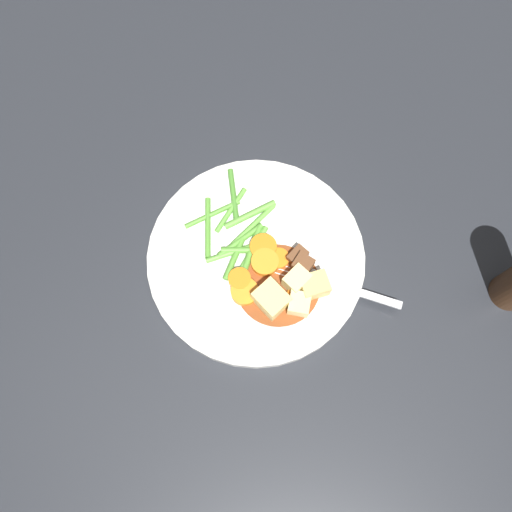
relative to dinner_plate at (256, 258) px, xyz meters
The scene contains 28 objects.
ground_plane 0.01m from the dinner_plate, ahead, with size 3.00×3.00×0.00m, color #26282D.
dinner_plate is the anchor object (origin of this frame).
stew_sauce 0.05m from the dinner_plate, ahead, with size 0.11×0.11×0.00m, color brown.
carrot_slice_0 0.04m from the dinner_plate, 76.96° to the right, with size 0.03×0.03×0.01m, color orange.
carrot_slice_1 0.08m from the dinner_plate, ahead, with size 0.03×0.03×0.01m, color orange.
carrot_slice_2 0.05m from the dinner_plate, 60.92° to the right, with size 0.04×0.04×0.01m, color orange.
carrot_slice_3 0.02m from the dinner_plate, 14.44° to the right, with size 0.04×0.04×0.01m, color orange.
carrot_slice_4 0.03m from the dinner_plate, 35.46° to the left, with size 0.03×0.03×0.01m, color orange.
carrot_slice_5 0.02m from the dinner_plate, 71.84° to the left, with size 0.03×0.03×0.01m, color orange.
potato_chunk_0 0.09m from the dinner_plate, 13.70° to the left, with size 0.03×0.03×0.03m, color #DBBC6B.
potato_chunk_1 0.07m from the dinner_plate, ahead, with size 0.03×0.02×0.03m, color #EAD68C.
potato_chunk_2 0.07m from the dinner_plate, 28.13° to the right, with size 0.04×0.03×0.03m, color #E5CC7A.
potato_chunk_3 0.09m from the dinner_plate, ahead, with size 0.03×0.03×0.02m, color #EAD68C.
meat_chunk_0 0.06m from the dinner_plate, 40.55° to the left, with size 0.02×0.02×0.02m, color brown.
meat_chunk_1 0.07m from the dinner_plate, 28.85° to the left, with size 0.02×0.02×0.03m, color brown.
green_bean_0 0.04m from the dinner_plate, 139.58° to the left, with size 0.01×0.01×0.08m, color #66AD42.
green_bean_1 0.06m from the dinner_plate, 142.74° to the left, with size 0.01×0.01×0.07m, color #66AD42.
green_bean_2 0.02m from the dinner_plate, 160.58° to the right, with size 0.01×0.01×0.06m, color #599E38.
green_bean_3 0.07m from the dinner_plate, 162.72° to the left, with size 0.01×0.01×0.07m, color #66AD42.
green_bean_4 0.03m from the dinner_plate, 125.76° to the right, with size 0.01×0.01×0.06m, color #599E38.
green_bean_5 0.08m from the dinner_plate, 166.28° to the right, with size 0.01×0.01×0.08m, color #599E38.
green_bean_6 0.09m from the dinner_plate, 154.61° to the left, with size 0.01×0.01×0.08m, color #4C8E33.
green_bean_7 0.01m from the dinner_plate, 162.81° to the right, with size 0.01×0.01×0.08m, color #66AD42.
green_bean_8 0.02m from the dinner_plate, 168.30° to the right, with size 0.01×0.01×0.07m, color #599E38.
green_bean_9 0.08m from the dinner_plate, behind, with size 0.01×0.01×0.08m, color #599E38.
green_bean_10 0.03m from the dinner_plate, behind, with size 0.01×0.01×0.07m, color #599E38.
green_bean_11 0.03m from the dinner_plate, 144.63° to the right, with size 0.01×0.01×0.08m, color #66AD42.
fork 0.10m from the dinner_plate, 23.53° to the left, with size 0.16×0.09×0.00m.
Camera 1 is at (0.15, -0.15, 0.64)m, focal length 35.54 mm.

